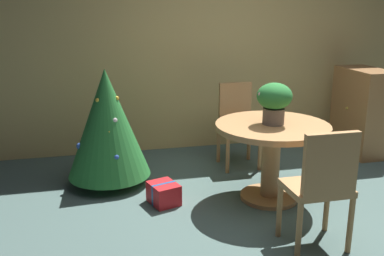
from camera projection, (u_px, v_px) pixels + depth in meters
The scene contains 9 objects.
ground_plane at pixel (286, 217), 3.89m from camera, with size 6.60×6.60×0.00m, color #4C6660.
back_wall_panel at pixel (219, 47), 5.59m from camera, with size 6.00×0.10×2.60m, color tan.
round_dining_table at pixel (272, 144), 4.12m from camera, with size 1.07×1.07×0.75m.
flower_vase at pixel (274, 100), 4.01m from camera, with size 0.33×0.33×0.39m.
wooden_chair_near at pixel (322, 183), 3.25m from camera, with size 0.47×0.39×0.97m.
wooden_chair_far at pixel (237, 119), 5.06m from camera, with size 0.43×0.40×0.96m.
holiday_tree at pixel (107, 123), 4.46m from camera, with size 0.86×0.86×1.22m.
gift_box_red at pixel (164, 193), 4.14m from camera, with size 0.32×0.35×0.20m.
wooden_cabinet at pixel (362, 111), 5.47m from camera, with size 0.44×0.78×1.07m.
Camera 1 is at (-1.62, -3.24, 1.83)m, focal length 40.86 mm.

